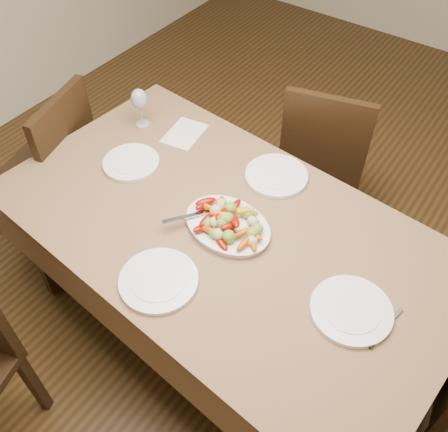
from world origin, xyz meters
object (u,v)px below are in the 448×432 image
serving_platter (228,227)px  plate_left (131,163)px  chair_far (326,153)px  plate_near (159,281)px  chair_left (46,169)px  plate_right (351,310)px  plate_far (276,176)px  wine_glass (140,107)px  dining_table (224,283)px

serving_platter → plate_left: serving_platter is taller
chair_far → plate_near: bearing=73.5°
chair_left → plate_near: 1.18m
chair_far → plate_near: chair_far is taller
plate_right → plate_far: same height
chair_left → plate_right: chair_left is taller
plate_left → wine_glass: bearing=121.8°
chair_far → plate_left: chair_far is taller
plate_left → wine_glass: size_ratio=1.20×
chair_far → plate_left: 1.08m
chair_far → plate_far: 0.66m
chair_far → plate_left: bearing=43.6°
dining_table → chair_left: bearing=-179.1°
dining_table → plate_far: plate_far is taller
chair_far → wine_glass: size_ratio=4.64×
chair_left → wine_glass: wine_glass is taller
serving_platter → plate_far: size_ratio=1.29×
dining_table → serving_platter: 0.39m
plate_far → plate_near: same height
serving_platter → plate_near: (-0.05, -0.35, -0.00)m
plate_left → chair_far: bearing=58.7°
chair_left → serving_platter: (1.14, 0.02, 0.30)m
dining_table → serving_platter: size_ratio=5.30×
chair_far → dining_table: bearing=75.2°
serving_platter → plate_near: 0.35m
dining_table → chair_far: (-0.00, 0.95, 0.10)m
plate_far → wine_glass: wine_glass is taller
plate_right → plate_far: bearing=142.8°
plate_left → wine_glass: 0.30m
dining_table → wine_glass: size_ratio=8.98×
plate_left → plate_right: size_ratio=0.89×
dining_table → chair_left: size_ratio=1.94×
plate_left → plate_far: (0.56, 0.30, 0.00)m
chair_far → plate_right: 1.20m
plate_far → wine_glass: size_ratio=1.31×
plate_right → dining_table: bearing=173.9°
wine_glass → chair_far: bearing=43.1°
dining_table → chair_far: bearing=90.3°
plate_right → plate_near: 0.67m
plate_near → plate_far: bearing=85.6°
chair_far → serving_platter: size_ratio=2.74×
serving_platter → plate_near: bearing=-98.7°
dining_table → wine_glass: (-0.69, 0.30, 0.48)m
dining_table → plate_right: (0.57, -0.06, 0.39)m
chair_far → serving_platter: chair_far is taller
chair_far → plate_far: size_ratio=3.54×
plate_near → wine_glass: bearing=135.4°
plate_far → plate_near: 0.71m
wine_glass → dining_table: bearing=-23.5°
chair_left → chair_far: bearing=115.1°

